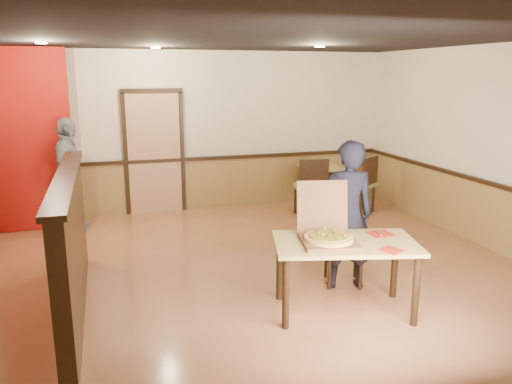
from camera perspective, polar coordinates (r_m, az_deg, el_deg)
floor at (r=6.02m, az=0.05°, el=-10.10°), size 7.00×7.00×0.00m
ceiling at (r=5.54m, az=0.05°, el=17.55°), size 7.00×7.00×0.00m
wall_back at (r=8.98m, az=-6.56°, el=6.88°), size 7.00×0.00×7.00m
wall_right at (r=7.42m, az=26.93°, el=4.19°), size 0.00×7.00×7.00m
wainscot_back at (r=9.11m, az=-6.37°, el=0.91°), size 7.00×0.04×0.90m
chair_rail_back at (r=9.00m, az=-6.42°, el=3.81°), size 7.00×0.06×0.06m
wainscot_right at (r=7.58m, az=26.02°, el=-2.90°), size 0.04×7.00×0.90m
chair_rail_right at (r=7.46m, az=26.27°, el=0.55°), size 0.06×7.00×0.06m
back_door at (r=8.88m, az=-11.54°, el=4.35°), size 0.90×0.06×2.10m
booth_partition at (r=5.36m, az=-20.30°, el=-5.53°), size 0.20×3.10×1.44m
red_accent_panel at (r=8.44m, az=-25.72°, el=5.25°), size 1.60×0.20×2.78m
spot_a at (r=7.12m, az=-23.34°, el=15.40°), size 0.14×0.14×0.02m
spot_b at (r=7.83m, az=-11.42°, el=15.90°), size 0.14×0.14×0.02m
spot_c at (r=7.43m, az=7.29°, el=16.20°), size 0.14×0.14×0.02m
main_table at (r=5.13m, az=10.14°, el=-6.73°), size 1.57×1.14×0.76m
diner_chair at (r=5.93m, az=9.91°, el=-5.80°), size 0.54×0.54×0.86m
side_chair_left at (r=8.48m, az=6.36°, el=0.79°), size 0.59×0.59×1.03m
side_chair_right at (r=8.91m, az=11.97°, el=1.12°), size 0.69×0.69×1.02m
side_table at (r=9.22m, az=7.48°, el=1.86°), size 0.77×0.77×0.76m
diner at (r=5.68m, az=10.32°, el=-2.63°), size 0.69×0.53×1.70m
passerby at (r=8.14m, az=-20.53°, el=1.79°), size 0.58×1.09×1.77m
pizza_box at (r=5.04m, az=8.17°, el=-4.84°), size 0.64×0.72×0.56m
pizza at (r=4.99m, az=8.32°, el=-5.23°), size 0.54×0.54×0.03m
napkin_near at (r=4.94m, az=15.23°, el=-6.43°), size 0.26×0.26×0.01m
napkin_far at (r=5.40m, az=14.04°, el=-4.65°), size 0.25×0.25×0.01m
condiment at (r=9.10m, az=8.05°, el=3.33°), size 0.06×0.06×0.16m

